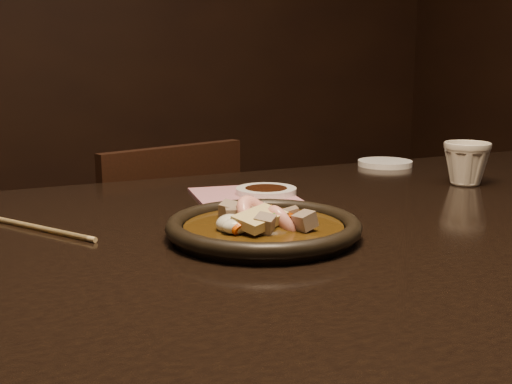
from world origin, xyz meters
name	(u,v)px	position (x,y,z in m)	size (l,w,h in m)	color
table	(341,278)	(0.00, 0.00, 0.67)	(1.60, 0.90, 0.75)	black
chair	(151,293)	(-0.09, 0.69, 0.43)	(0.47, 0.47, 0.79)	black
plate	(264,228)	(-0.13, -0.01, 0.76)	(0.25, 0.25, 0.03)	black
stirfry	(261,224)	(-0.13, -0.01, 0.77)	(0.13, 0.14, 0.06)	#322009
soy_dish	(266,192)	(-0.01, 0.22, 0.76)	(0.10, 0.10, 0.01)	white
saucer_right	(385,163)	(0.36, 0.39, 0.76)	(0.11, 0.11, 0.01)	white
tea_cup	(467,162)	(0.36, 0.16, 0.79)	(0.08, 0.08, 0.08)	beige
chopsticks	(31,226)	(-0.39, 0.16, 0.75)	(0.14, 0.22, 0.01)	tan
napkin	(244,196)	(-0.05, 0.23, 0.75)	(0.16, 0.16, 0.00)	#AD6B78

